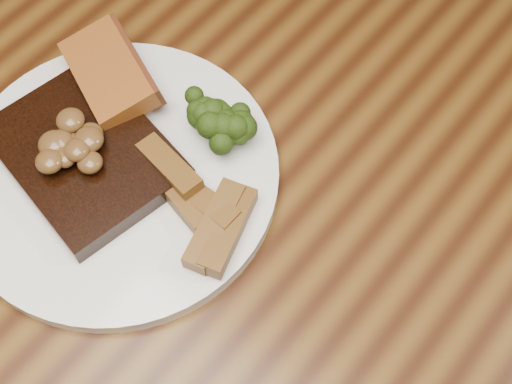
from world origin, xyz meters
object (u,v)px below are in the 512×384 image
(plate, at_px, (119,176))
(potato_wedges, at_px, (191,209))
(dining_table, at_px, (250,237))
(steak, at_px, (86,155))
(garlic_bread, at_px, (112,86))

(plate, distance_m, potato_wedges, 0.08)
(potato_wedges, bearing_deg, dining_table, 66.24)
(steak, distance_m, garlic_bread, 0.08)
(dining_table, height_order, steak, steak)
(garlic_bread, xyz_separation_m, potato_wedges, (0.15, -0.05, 0.00))
(potato_wedges, bearing_deg, steak, -169.89)
(dining_table, bearing_deg, potato_wedges, -113.76)
(steak, height_order, potato_wedges, same)
(garlic_bread, bearing_deg, potato_wedges, 3.11)
(steak, bearing_deg, potato_wedges, 20.70)
(potato_wedges, bearing_deg, plate, -172.16)
(plate, bearing_deg, dining_table, 31.16)
(dining_table, relative_size, steak, 9.70)
(dining_table, relative_size, potato_wedges, 14.77)
(garlic_bread, bearing_deg, steak, -40.98)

